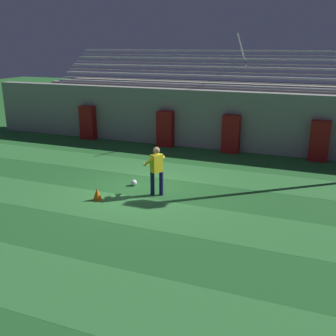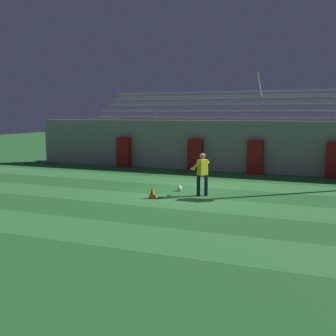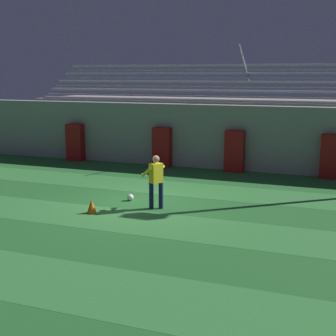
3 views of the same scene
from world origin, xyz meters
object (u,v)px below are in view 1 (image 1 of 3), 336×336
object	(u,v)px
padding_pillar_far_left	(88,123)
soccer_ball	(134,183)
padding_pillar_gate_right	(231,134)
padding_pillar_far_right	(319,141)
traffic_cone	(97,194)
padding_pillar_gate_left	(165,129)
goalkeeper	(156,168)

from	to	relation	value
padding_pillar_far_left	soccer_ball	distance (m)	8.09
padding_pillar_gate_right	padding_pillar_far_right	size ratio (longest dim) A/B	1.00
padding_pillar_far_left	traffic_cone	bearing A→B (deg)	-55.86
padding_pillar_gate_left	padding_pillar_gate_right	world-z (taller)	same
padding_pillar_far_left	padding_pillar_far_right	bearing A→B (deg)	0.00
padding_pillar_far_left	traffic_cone	world-z (taller)	padding_pillar_far_left
goalkeeper	soccer_ball	world-z (taller)	goalkeeper
padding_pillar_gate_right	padding_pillar_far_right	xyz separation A→B (m)	(3.88, 0.00, 0.00)
padding_pillar_gate_left	goalkeeper	distance (m)	6.73
padding_pillar_gate_left	padding_pillar_far_right	world-z (taller)	same
padding_pillar_gate_right	padding_pillar_gate_left	bearing A→B (deg)	180.00
traffic_cone	goalkeeper	bearing A→B (deg)	35.39
padding_pillar_far_left	padding_pillar_far_right	size ratio (longest dim) A/B	1.00
padding_pillar_far_right	traffic_cone	distance (m)	9.99
padding_pillar_gate_left	padding_pillar_far_left	size ratio (longest dim) A/B	1.00
padding_pillar_far_left	padding_pillar_far_right	distance (m)	11.66
padding_pillar_gate_left	soccer_ball	xyz separation A→B (m)	(1.10, -5.80, -0.78)
padding_pillar_far_right	soccer_ball	xyz separation A→B (m)	(-6.08, -5.80, -0.78)
padding_pillar_far_left	goalkeeper	world-z (taller)	padding_pillar_far_left
padding_pillar_gate_left	goalkeeper	xyz separation A→B (m)	(2.22, -6.35, 0.07)
padding_pillar_far_left	traffic_cone	distance (m)	9.08
padding_pillar_gate_right	traffic_cone	size ratio (longest dim) A/B	4.22
padding_pillar_gate_left	goalkeeper	world-z (taller)	padding_pillar_gate_left
padding_pillar_far_right	traffic_cone	xyz separation A→B (m)	(-6.57, -7.50, -0.68)
goalkeeper	padding_pillar_gate_right	bearing A→B (deg)	80.35
padding_pillar_gate_right	goalkeeper	size ratio (longest dim) A/B	1.06
padding_pillar_far_right	goalkeeper	world-z (taller)	padding_pillar_far_right
goalkeeper	traffic_cone	distance (m)	2.12
padding_pillar_far_right	padding_pillar_gate_right	bearing A→B (deg)	180.00
padding_pillar_gate_right	goalkeeper	xyz separation A→B (m)	(-1.08, -6.35, 0.07)
padding_pillar_far_right	padding_pillar_far_left	bearing A→B (deg)	180.00
goalkeeper	soccer_ball	xyz separation A→B (m)	(-1.12, 0.54, -0.84)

